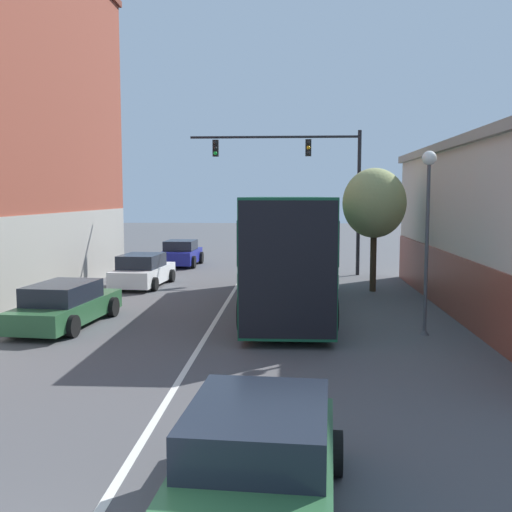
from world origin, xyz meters
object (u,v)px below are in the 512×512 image
object	(u,v)px
hatchback_foreground	(256,467)
parked_car_left_near	(181,254)
parked_car_left_far	(143,271)
street_lamp	(428,214)
parked_car_left_mid	(66,305)
traffic_signal_gantry	(310,171)
street_tree_near	(374,204)
bus	(288,246)

from	to	relation	value
hatchback_foreground	parked_car_left_near	distance (m)	26.30
parked_car_left_far	street_lamp	xyz separation A→B (m)	(10.02, -8.41, 2.69)
hatchback_foreground	parked_car_left_mid	size ratio (longest dim) A/B	0.92
parked_car_left_near	traffic_signal_gantry	size ratio (longest dim) A/B	0.47
parked_car_left_mid	street_tree_near	world-z (taller)	street_tree_near
street_tree_near	parked_car_left_far	bearing A→B (deg)	175.24
parked_car_left_mid	hatchback_foreground	bearing A→B (deg)	-143.72
parked_car_left_far	bus	bearing A→B (deg)	-122.38
bus	parked_car_left_far	size ratio (longest dim) A/B	2.71
hatchback_foreground	street_lamp	distance (m)	10.94
street_lamp	street_tree_near	size ratio (longest dim) A/B	1.02
hatchback_foreground	parked_car_left_far	world-z (taller)	parked_car_left_far
hatchback_foreground	traffic_signal_gantry	size ratio (longest dim) A/B	0.53
traffic_signal_gantry	parked_car_left_far	bearing A→B (deg)	-149.65
hatchback_foreground	parked_car_left_near	xyz separation A→B (m)	(-5.66, 25.69, 0.03)
traffic_signal_gantry	street_tree_near	size ratio (longest dim) A/B	1.66
parked_car_left_far	street_tree_near	xyz separation A→B (m)	(9.61, -0.80, 2.88)
hatchback_foreground	parked_car_left_near	bearing A→B (deg)	16.16
parked_car_left_mid	parked_car_left_far	bearing A→B (deg)	2.50
traffic_signal_gantry	street_lamp	distance (m)	13.04
hatchback_foreground	street_lamp	world-z (taller)	street_lamp
traffic_signal_gantry	bus	bearing A→B (deg)	-96.44
parked_car_left_mid	street_tree_near	size ratio (longest dim) A/B	0.97
parked_car_left_near	parked_car_left_mid	distance (m)	15.39
hatchback_foreground	traffic_signal_gantry	distance (m)	22.85
hatchback_foreground	parked_car_left_far	bearing A→B (deg)	21.77
street_lamp	street_tree_near	distance (m)	7.62
bus	street_lamp	xyz separation A→B (m)	(3.82, -3.86, 1.22)
bus	parked_car_left_mid	size ratio (longest dim) A/B	2.44
bus	traffic_signal_gantry	distance (m)	9.28
parked_car_left_near	parked_car_left_far	size ratio (longest dim) A/B	0.89
traffic_signal_gantry	parked_car_left_near	bearing A→B (deg)	154.55
parked_car_left_far	traffic_signal_gantry	distance (m)	9.41
street_lamp	street_tree_near	xyz separation A→B (m)	(-0.41, 7.61, 0.19)
street_lamp	traffic_signal_gantry	bearing A→B (deg)	102.66
traffic_signal_gantry	street_lamp	world-z (taller)	traffic_signal_gantry
hatchback_foreground	street_tree_near	size ratio (longest dim) A/B	0.88
parked_car_left_far	traffic_signal_gantry	size ratio (longest dim) A/B	0.52
bus	street_lamp	bearing A→B (deg)	-135.60
parked_car_left_mid	traffic_signal_gantry	distance (m)	14.90
parked_car_left_mid	bus	bearing A→B (deg)	-58.04
street_lamp	street_tree_near	world-z (taller)	street_lamp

